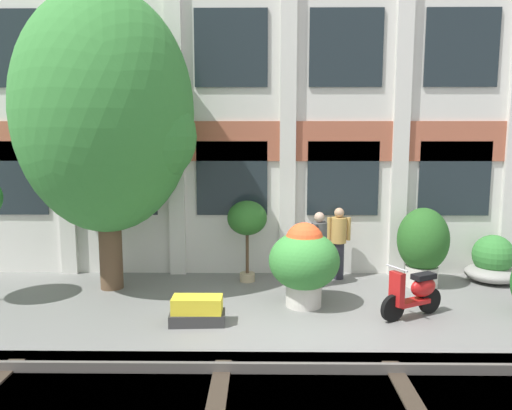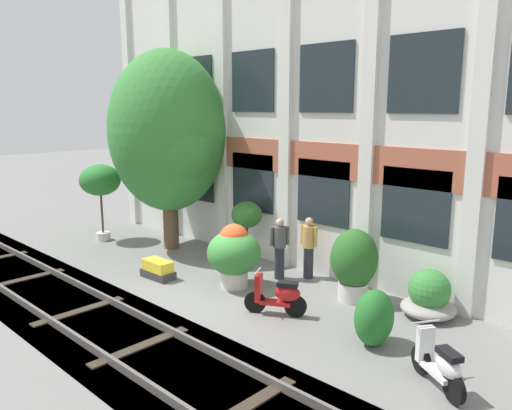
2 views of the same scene
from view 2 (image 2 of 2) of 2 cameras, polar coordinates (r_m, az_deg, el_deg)
name	(u,v)px [view 2 (image 2 of 2)]	position (r m, az deg, el deg)	size (l,w,h in m)	color
ground_plane	(205,292)	(12.40, -5.82, -9.91)	(80.00, 80.00, 0.00)	slate
apartment_facade	(292,114)	(13.88, 4.18, 10.33)	(15.65, 0.64, 8.55)	silver
rail_tracks	(106,333)	(11.05, -16.74, -13.83)	(23.29, 2.80, 0.43)	#5B5449
broadleaf_tree	(168,135)	(15.70, -10.04, 7.88)	(3.79, 3.61, 6.17)	brown
potted_plant_fluted_column	(354,262)	(11.78, 11.14, -6.42)	(1.09, 1.09, 1.71)	beige
potted_plant_wide_bowl	(429,297)	(11.49, 19.15, -9.94)	(1.17, 1.17, 1.05)	gray
potted_plant_low_pan	(247,216)	(14.18, -1.07, -1.32)	(0.87, 0.87, 1.82)	tan
potted_plant_square_trough	(158,270)	(13.49, -11.15, -7.26)	(0.98, 0.52, 0.49)	#333333
potted_plant_tall_urn	(100,182)	(17.33, -17.39, 2.54)	(1.35, 1.35, 2.58)	beige
potted_plant_glazed_jar	(234,252)	(12.44, -2.53, -5.44)	(1.34, 1.34, 1.62)	beige
scooter_near_curb	(278,296)	(10.95, 2.56, -10.34)	(1.25, 0.79, 0.98)	black
scooter_second_parked	(440,364)	(8.80, 20.30, -16.72)	(1.22, 0.83, 0.98)	black
resident_by_doorway	(280,247)	(13.04, 2.71, -4.77)	(0.34, 0.47, 1.62)	#282833
resident_watching_tracks	(309,246)	(13.16, 6.05, -4.65)	(0.53, 0.34, 1.63)	#282833
topiary_hedge	(374,318)	(9.88, 13.34, -12.42)	(0.90, 0.70, 1.09)	#236B28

